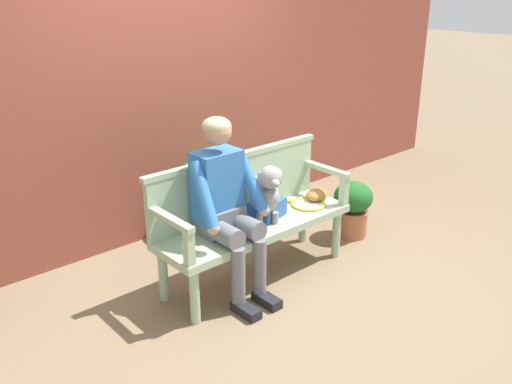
{
  "coord_description": "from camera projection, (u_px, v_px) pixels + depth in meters",
  "views": [
    {
      "loc": [
        -2.57,
        -2.91,
        2.25
      ],
      "look_at": [
        0.0,
        0.0,
        0.72
      ],
      "focal_mm": 38.84,
      "sensor_mm": 36.0,
      "label": 1
    }
  ],
  "objects": [
    {
      "name": "tennis_racket",
      "position": [
        305.0,
        204.0,
        4.58
      ],
      "size": [
        0.4,
        0.57,
        0.03
      ],
      "color": "yellow",
      "rests_on": "garden_bench"
    },
    {
      "name": "bench_armrest_right_end",
      "position": [
        333.0,
        178.0,
        4.6
      ],
      "size": [
        0.06,
        0.51,
        0.28
      ],
      "color": "#9EB793",
      "rests_on": "garden_bench"
    },
    {
      "name": "potted_plant",
      "position": [
        353.0,
        206.0,
        5.03
      ],
      "size": [
        0.35,
        0.35,
        0.52
      ],
      "color": "#A85B3D",
      "rests_on": "ground"
    },
    {
      "name": "dog_on_bench",
      "position": [
        265.0,
        192.0,
        4.19
      ],
      "size": [
        0.34,
        0.48,
        0.49
      ],
      "color": "gray",
      "rests_on": "garden_bench"
    },
    {
      "name": "hedge_bush_mid_right",
      "position": [
        214.0,
        193.0,
        5.17
      ],
      "size": [
        0.93,
        0.77,
        0.7
      ],
      "primitive_type": "ellipsoid",
      "color": "#286B2D",
      "rests_on": "ground"
    },
    {
      "name": "garden_bench",
      "position": [
        256.0,
        230.0,
        4.29
      ],
      "size": [
        1.63,
        0.51,
        0.47
      ],
      "color": "#9EB793",
      "rests_on": "ground"
    },
    {
      "name": "sports_bag",
      "position": [
        267.0,
        209.0,
        4.33
      ],
      "size": [
        0.32,
        0.26,
        0.14
      ],
      "primitive_type": "cube",
      "rotation": [
        0.0,
        0.0,
        0.24
      ],
      "color": "#2856A3",
      "rests_on": "garden_bench"
    },
    {
      "name": "ground_plane",
      "position": [
        256.0,
        276.0,
        4.44
      ],
      "size": [
        40.0,
        40.0,
        0.0
      ],
      "primitive_type": "plane",
      "color": "#7A664C"
    },
    {
      "name": "baseball_glove",
      "position": [
        317.0,
        195.0,
        4.67
      ],
      "size": [
        0.25,
        0.21,
        0.09
      ],
      "primitive_type": "ellipsoid",
      "rotation": [
        0.0,
        0.0,
        0.22
      ],
      "color": "#9E6B2D",
      "rests_on": "garden_bench"
    },
    {
      "name": "bench_armrest_left_end",
      "position": [
        177.0,
        231.0,
        3.65
      ],
      "size": [
        0.06,
        0.51,
        0.28
      ],
      "color": "#9EB793",
      "rests_on": "garden_bench"
    },
    {
      "name": "person_seated",
      "position": [
        225.0,
        201.0,
        3.96
      ],
      "size": [
        0.56,
        0.66,
        1.34
      ],
      "color": "black",
      "rests_on": "ground"
    },
    {
      "name": "brick_garden_fence",
      "position": [
        157.0,
        93.0,
        4.89
      ],
      "size": [
        8.0,
        0.3,
        2.55
      ],
      "primitive_type": "cube",
      "color": "brown",
      "rests_on": "ground"
    },
    {
      "name": "bench_backrest",
      "position": [
        237.0,
        184.0,
        4.33
      ],
      "size": [
        1.67,
        0.06,
        0.5
      ],
      "color": "#9EB793",
      "rests_on": "garden_bench"
    }
  ]
}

